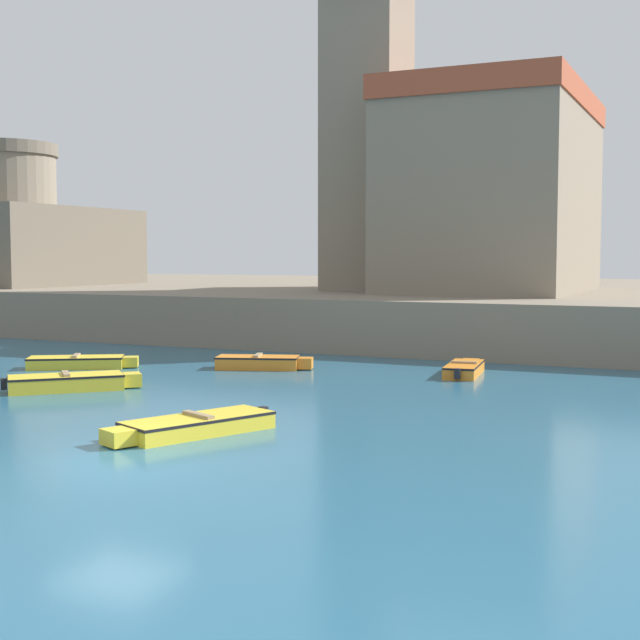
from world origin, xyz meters
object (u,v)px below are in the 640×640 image
(dinghy_yellow_4, at_px, (70,382))
(fortress, at_px, (7,236))
(dinghy_orange_1, at_px, (464,368))
(dinghy_yellow_2, at_px, (79,362))
(dinghy_yellow_0, at_px, (194,425))
(dinghy_orange_3, at_px, (261,362))
(church, at_px, (472,178))

(dinghy_yellow_4, relative_size, fortress, 0.29)
(dinghy_orange_1, xyz_separation_m, dinghy_yellow_2, (-14.05, -4.31, 0.01))
(dinghy_orange_1, xyz_separation_m, dinghy_yellow_4, (-10.61, -8.89, 0.04))
(dinghy_orange_1, bearing_deg, dinghy_yellow_2, -162.95)
(dinghy_yellow_2, height_order, dinghy_yellow_4, dinghy_yellow_4)
(dinghy_yellow_0, xyz_separation_m, dinghy_orange_1, (3.11, 13.23, 0.00))
(dinghy_orange_3, xyz_separation_m, fortress, (-27.36, 15.30, 5.30))
(church, bearing_deg, dinghy_yellow_4, -104.59)
(dinghy_orange_1, bearing_deg, church, 104.29)
(dinghy_orange_3, height_order, dinghy_yellow_4, dinghy_yellow_4)
(dinghy_yellow_2, bearing_deg, dinghy_orange_1, 17.05)
(dinghy_orange_3, bearing_deg, dinghy_yellow_4, -112.62)
(church, relative_size, fortress, 1.39)
(dinghy_orange_1, height_order, dinghy_yellow_4, dinghy_yellow_4)
(dinghy_yellow_0, distance_m, dinghy_orange_1, 13.59)
(fortress, bearing_deg, dinghy_yellow_4, -42.94)
(dinghy_yellow_0, bearing_deg, fortress, 139.72)
(dinghy_yellow_0, xyz_separation_m, fortress, (-31.82, 26.96, 5.33))
(dinghy_yellow_2, bearing_deg, dinghy_yellow_0, -39.19)
(dinghy_yellow_4, bearing_deg, fortress, 137.06)
(dinghy_orange_1, relative_size, dinghy_orange_3, 0.99)
(dinghy_yellow_2, xyz_separation_m, dinghy_yellow_4, (3.43, -4.59, 0.03))
(dinghy_orange_1, relative_size, fortress, 0.29)
(dinghy_yellow_0, xyz_separation_m, dinghy_yellow_4, (-7.51, 4.34, 0.04))
(dinghy_yellow_2, height_order, dinghy_orange_3, dinghy_orange_3)
(dinghy_orange_1, height_order, dinghy_yellow_2, dinghy_yellow_2)
(dinghy_yellow_0, relative_size, church, 0.24)
(church, bearing_deg, dinghy_yellow_2, -115.96)
(church, height_order, fortress, church)
(dinghy_yellow_4, height_order, fortress, fortress)
(dinghy_yellow_4, distance_m, church, 27.12)
(dinghy_yellow_4, bearing_deg, dinghy_orange_3, 67.38)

